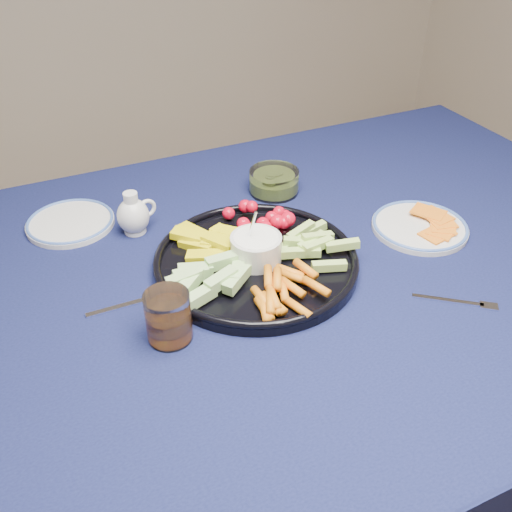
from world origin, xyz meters
name	(u,v)px	position (x,y,z in m)	size (l,w,h in m)	color
dining_table	(272,303)	(0.00, 0.00, 0.66)	(1.67, 1.07, 0.75)	#502C1A
crudite_platter	(255,258)	(-0.03, 0.01, 0.77)	(0.38, 0.38, 0.12)	black
creamer_pitcher	(134,215)	(-0.20, 0.23, 0.79)	(0.08, 0.07, 0.09)	silver
pickle_bowl	(274,182)	(0.13, 0.26, 0.77)	(0.11, 0.11, 0.05)	silver
cheese_plate	(420,225)	(0.33, -0.01, 0.76)	(0.20, 0.20, 0.02)	silver
juice_tumbler	(169,319)	(-0.23, -0.10, 0.78)	(0.07, 0.07, 0.09)	silver
fork_left	(144,300)	(-0.25, 0.00, 0.75)	(0.17, 0.02, 0.00)	silver
fork_right	(462,303)	(0.25, -0.23, 0.75)	(0.12, 0.10, 0.00)	silver
side_plate_extra	(70,222)	(-0.32, 0.31, 0.75)	(0.18, 0.18, 0.01)	silver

